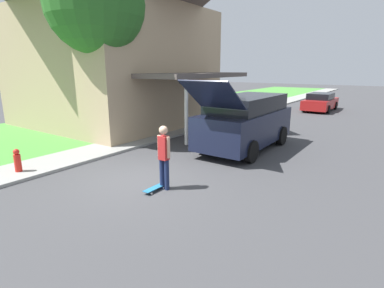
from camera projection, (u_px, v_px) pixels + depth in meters
ground_plane at (146, 179)px, 8.91m from camera, size 120.00×120.00×0.00m
lawn at (119, 122)px, 18.13m from camera, size 10.00×80.00×0.08m
sidewalk at (176, 130)px, 15.67m from camera, size 1.80×80.00×0.10m
house at (113, 40)px, 16.92m from camera, size 11.94×9.47×9.06m
lawn_tree_near at (95, 5)px, 11.74m from camera, size 3.90×3.90×7.51m
suv_parked at (246, 121)px, 11.94m from camera, size 2.20×5.74×2.85m
car_down_street at (320, 102)px, 23.17m from camera, size 1.94×4.57×1.35m
skateboarder at (164, 154)px, 7.91m from camera, size 0.41×0.23×1.75m
skateboard at (155, 188)px, 8.01m from camera, size 0.21×0.77×0.10m
fire_hydrant at (17, 161)px, 9.16m from camera, size 0.20×0.20×0.72m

